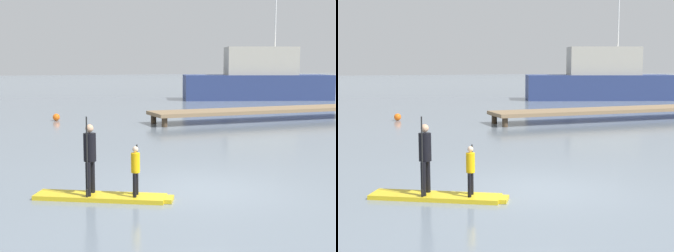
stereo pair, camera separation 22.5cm
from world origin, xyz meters
TOP-DOWN VIEW (x-y plane):
  - ground_plane at (0.00, 0.00)m, footprint 240.00×240.00m
  - paddleboard_near at (-2.47, -0.05)m, footprint 3.02×2.02m
  - paddler_adult at (-2.73, 0.08)m, footprint 0.38×0.46m
  - paddler_child_solo at (-1.81, -0.40)m, footprint 0.27×0.36m
  - fishing_boat_white_large at (17.34, 26.00)m, footprint 12.77×7.32m
  - floating_dock at (9.86, 12.31)m, footprint 13.50×2.18m
  - mooring_buoy_far at (-1.04, 16.08)m, footprint 0.38×0.38m

SIDE VIEW (x-z plane):
  - ground_plane at x=0.00m, z-range 0.00..0.00m
  - paddleboard_near at x=-2.47m, z-range 0.00..0.10m
  - mooring_buoy_far at x=-1.04m, z-range 0.00..0.38m
  - floating_dock at x=9.86m, z-range 0.22..0.85m
  - paddler_child_solo at x=-1.81m, z-range 0.16..1.30m
  - paddler_adult at x=-2.73m, z-range 0.12..1.91m
  - fishing_boat_white_large at x=17.34m, z-range -2.83..6.16m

